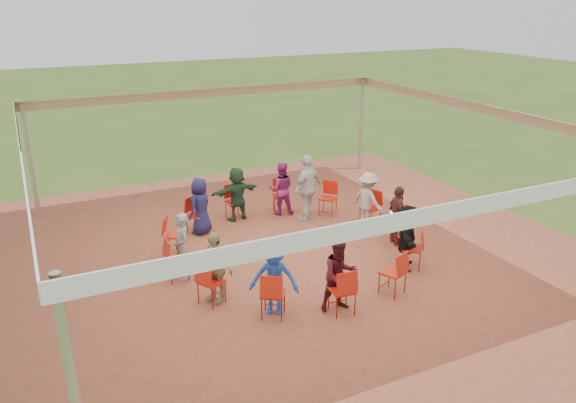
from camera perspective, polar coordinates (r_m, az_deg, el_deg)
name	(u,v)px	position (r m, az deg, el deg)	size (l,w,h in m)	color
ground	(292,254)	(12.72, 0.39, -5.36)	(80.00, 80.00, 0.00)	#365119
dirt_patch	(292,254)	(12.71, 0.39, -5.34)	(13.00, 13.00, 0.00)	brown
tent	(292,152)	(11.89, 0.42, 5.01)	(10.33, 10.33, 3.00)	#B2B2B7
chair_0	(402,226)	(13.34, 11.46, -2.41)	(0.42, 0.44, 0.90)	red
chair_1	(370,208)	(14.27, 8.38, -0.70)	(0.42, 0.44, 0.90)	red
chair_2	(328,199)	(14.84, 4.07, 0.30)	(0.42, 0.44, 0.90)	red
chair_3	(281,196)	(14.96, -0.74, 0.52)	(0.42, 0.44, 0.90)	red
chair_4	(235,202)	(14.62, -5.40, -0.04)	(0.42, 0.44, 0.90)	red
chair_5	(197,215)	(13.87, -9.23, -1.37)	(0.42, 0.44, 0.90)	red
chair_6	(174,235)	(12.82, -11.46, -3.37)	(0.42, 0.44, 0.90)	red
chair_7	(177,259)	(11.67, -11.22, -5.79)	(0.42, 0.44, 0.90)	red
chair_8	(211,282)	(10.70, -7.80, -8.09)	(0.42, 0.44, 0.90)	red
chair_9	(273,294)	(10.20, -1.52, -9.40)	(0.42, 0.44, 0.90)	red
chair_10	(342,291)	(10.36, 5.52, -8.99)	(0.42, 0.44, 0.90)	red
chair_11	(393,273)	(11.12, 10.60, -7.12)	(0.42, 0.44, 0.90)	red
chair_12	(412,248)	(12.21, 12.48, -4.68)	(0.42, 0.44, 0.90)	red
person_seated_0	(397,216)	(13.20, 11.06, -1.41)	(0.83, 0.42, 1.41)	#50241E
person_seated_1	(368,200)	(14.09, 8.11, 0.18)	(0.91, 0.45, 1.41)	#9F998C
person_seated_2	(281,189)	(14.76, -0.70, 1.32)	(0.69, 0.39, 1.41)	#882067
person_seated_3	(237,194)	(14.43, -5.21, 0.79)	(1.31, 0.49, 1.41)	#21452A
person_seated_4	(200,206)	(13.70, -8.90, -0.45)	(0.69, 0.39, 1.41)	#1A1A44
person_seated_5	(182,247)	(11.59, -10.73, -4.52)	(0.51, 0.34, 1.41)	gray
person_seated_6	(215,267)	(10.66, -7.43, -6.61)	(0.83, 0.42, 1.41)	tan
person_seated_7	(274,278)	(10.18, -1.43, -7.79)	(0.91, 0.45, 1.41)	#1E46AC
person_seated_8	(340,275)	(10.33, 5.28, -7.43)	(0.69, 0.39, 1.41)	#441118
person_seated_9	(407,237)	(12.11, 12.01, -3.51)	(1.31, 0.49, 1.41)	black
standing_person	(307,188)	(14.33, 1.99, 1.40)	(1.01, 0.52, 1.73)	silver
cable_coil	(283,249)	(12.92, -0.54, -4.83)	(0.34, 0.34, 0.03)	black
laptop	(391,218)	(13.15, 10.40, -1.67)	(0.31, 0.36, 0.22)	#B7B7BC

